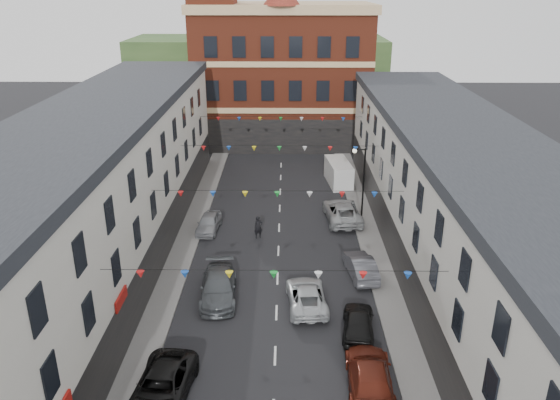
{
  "coord_description": "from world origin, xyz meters",
  "views": [
    {
      "loc": [
        0.53,
        -27.45,
        18.18
      ],
      "look_at": [
        0.11,
        8.61,
        3.74
      ],
      "focal_mm": 35.0,
      "sensor_mm": 36.0,
      "label": 1
    }
  ],
  "objects_px": {
    "car_left_d": "(218,287)",
    "car_left_e": "(209,223)",
    "moving_car": "(307,296)",
    "white_van": "(339,173)",
    "car_right_f": "(342,211)",
    "car_right_d": "(358,323)",
    "pedestrian": "(258,227)",
    "car_right_e": "(361,266)",
    "car_right_c": "(370,376)",
    "car_left_c": "(161,388)",
    "street_lamp": "(361,174)"
  },
  "relations": [
    {
      "from": "moving_car",
      "to": "car_left_e",
      "type": "bearing_deg",
      "value": -59.78
    },
    {
      "from": "car_left_e",
      "to": "moving_car",
      "type": "distance_m",
      "value": 12.85
    },
    {
      "from": "car_left_c",
      "to": "pedestrian",
      "type": "xyz_separation_m",
      "value": [
        3.63,
        17.52,
        0.14
      ]
    },
    {
      "from": "white_van",
      "to": "car_right_d",
      "type": "bearing_deg",
      "value": -99.13
    },
    {
      "from": "car_left_e",
      "to": "car_right_e",
      "type": "bearing_deg",
      "value": -27.86
    },
    {
      "from": "car_left_d",
      "to": "moving_car",
      "type": "xyz_separation_m",
      "value": [
        5.4,
        -0.82,
        -0.09
      ]
    },
    {
      "from": "car_left_c",
      "to": "car_left_d",
      "type": "height_order",
      "value": "car_left_d"
    },
    {
      "from": "car_left_d",
      "to": "pedestrian",
      "type": "xyz_separation_m",
      "value": [
        2.04,
        8.5,
        0.11
      ]
    },
    {
      "from": "car_right_f",
      "to": "car_left_e",
      "type": "bearing_deg",
      "value": 6.55
    },
    {
      "from": "car_right_c",
      "to": "moving_car",
      "type": "distance_m",
      "value": 7.77
    },
    {
      "from": "car_right_d",
      "to": "car_right_e",
      "type": "distance_m",
      "value": 6.5
    },
    {
      "from": "white_van",
      "to": "moving_car",
      "type": "bearing_deg",
      "value": -106.69
    },
    {
      "from": "car_right_f",
      "to": "pedestrian",
      "type": "relative_size",
      "value": 3.25
    },
    {
      "from": "car_right_e",
      "to": "pedestrian",
      "type": "height_order",
      "value": "pedestrian"
    },
    {
      "from": "car_right_d",
      "to": "pedestrian",
      "type": "relative_size",
      "value": 2.39
    },
    {
      "from": "car_left_c",
      "to": "car_left_d",
      "type": "xyz_separation_m",
      "value": [
        1.59,
        9.02,
        0.03
      ]
    },
    {
      "from": "car_right_f",
      "to": "pedestrian",
      "type": "distance_m",
      "value": 7.49
    },
    {
      "from": "pedestrian",
      "to": "car_left_d",
      "type": "bearing_deg",
      "value": -125.25
    },
    {
      "from": "street_lamp",
      "to": "pedestrian",
      "type": "bearing_deg",
      "value": -154.61
    },
    {
      "from": "car_left_e",
      "to": "white_van",
      "type": "height_order",
      "value": "white_van"
    },
    {
      "from": "moving_car",
      "to": "white_van",
      "type": "height_order",
      "value": "white_van"
    },
    {
      "from": "car_right_d",
      "to": "white_van",
      "type": "xyz_separation_m",
      "value": [
        1.04,
        24.38,
        0.38
      ]
    },
    {
      "from": "pedestrian",
      "to": "car_right_f",
      "type": "bearing_deg",
      "value": 4.9
    },
    {
      "from": "car_left_d",
      "to": "car_right_c",
      "type": "distance_m",
      "value": 11.48
    },
    {
      "from": "moving_car",
      "to": "white_van",
      "type": "bearing_deg",
      "value": -104.38
    },
    {
      "from": "car_right_d",
      "to": "car_right_e",
      "type": "relative_size",
      "value": 0.97
    },
    {
      "from": "car_left_c",
      "to": "car_left_d",
      "type": "distance_m",
      "value": 9.16
    },
    {
      "from": "street_lamp",
      "to": "car_left_e",
      "type": "relative_size",
      "value": 1.52
    },
    {
      "from": "car_right_f",
      "to": "pedestrian",
      "type": "xyz_separation_m",
      "value": [
        -6.7,
        -3.36,
        0.09
      ]
    },
    {
      "from": "car_right_d",
      "to": "moving_car",
      "type": "distance_m",
      "value": 3.95
    },
    {
      "from": "car_left_d",
      "to": "car_right_f",
      "type": "distance_m",
      "value": 14.73
    },
    {
      "from": "pedestrian",
      "to": "car_right_c",
      "type": "bearing_deg",
      "value": -91.5
    },
    {
      "from": "street_lamp",
      "to": "car_right_e",
      "type": "xyz_separation_m",
      "value": [
        -1.05,
        -9.55,
        -3.19
      ]
    },
    {
      "from": "car_right_d",
      "to": "pedestrian",
      "type": "distance_m",
      "value": 13.6
    },
    {
      "from": "moving_car",
      "to": "car_right_d",
      "type": "bearing_deg",
      "value": 130.01
    },
    {
      "from": "car_right_e",
      "to": "street_lamp",
      "type": "bearing_deg",
      "value": -103.81
    },
    {
      "from": "car_left_e",
      "to": "car_left_d",
      "type": "bearing_deg",
      "value": -74.5
    },
    {
      "from": "car_left_d",
      "to": "car_right_f",
      "type": "relative_size",
      "value": 0.92
    },
    {
      "from": "car_left_d",
      "to": "car_right_c",
      "type": "bearing_deg",
      "value": -48.86
    },
    {
      "from": "street_lamp",
      "to": "car_left_c",
      "type": "bearing_deg",
      "value": -118.78
    },
    {
      "from": "street_lamp",
      "to": "car_left_e",
      "type": "xyz_separation_m",
      "value": [
        -12.05,
        -2.59,
        -3.23
      ]
    },
    {
      "from": "car_right_d",
      "to": "pedestrian",
      "type": "bearing_deg",
      "value": -56.14
    },
    {
      "from": "street_lamp",
      "to": "car_right_e",
      "type": "bearing_deg",
      "value": -96.27
    },
    {
      "from": "street_lamp",
      "to": "pedestrian",
      "type": "relative_size",
      "value": 3.4
    },
    {
      "from": "car_left_c",
      "to": "white_van",
      "type": "relative_size",
      "value": 1.07
    },
    {
      "from": "car_right_e",
      "to": "moving_car",
      "type": "height_order",
      "value": "car_right_e"
    },
    {
      "from": "car_right_e",
      "to": "car_right_f",
      "type": "xyz_separation_m",
      "value": [
        -0.36,
        9.06,
        0.08
      ]
    },
    {
      "from": "street_lamp",
      "to": "car_left_d",
      "type": "distance_m",
      "value": 16.29
    },
    {
      "from": "car_right_d",
      "to": "street_lamp",
      "type": "bearing_deg",
      "value": -89.97
    },
    {
      "from": "car_left_d",
      "to": "car_left_e",
      "type": "relative_size",
      "value": 1.34
    }
  ]
}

